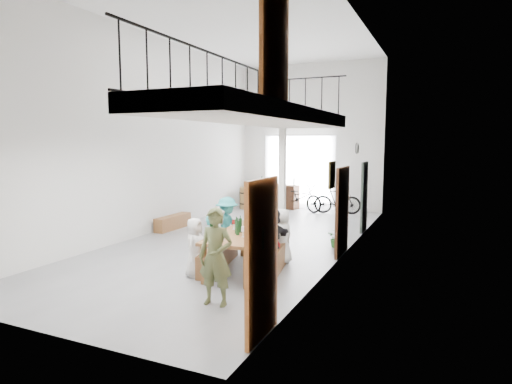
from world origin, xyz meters
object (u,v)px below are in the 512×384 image
at_px(tasting_table, 244,236).
at_px(side_bench, 173,222).
at_px(serving_counter, 277,196).
at_px(host_standing, 216,257).
at_px(bicycle_near, 300,197).
at_px(bench_inner, 219,256).
at_px(oak_barrel, 247,198).

bearing_deg(tasting_table, side_bench, 136.90).
bearing_deg(serving_counter, host_standing, -64.81).
distance_m(tasting_table, side_bench, 4.71).
distance_m(side_bench, bicycle_near, 5.29).
relative_size(side_bench, host_standing, 0.93).
relative_size(tasting_table, bench_inner, 1.29).
bearing_deg(host_standing, tasting_table, 96.15).
xyz_separation_m(bench_inner, bicycle_near, (-0.73, 7.55, 0.29)).
height_order(oak_barrel, serving_counter, serving_counter).
bearing_deg(bicycle_near, bench_inner, -153.34).
xyz_separation_m(oak_barrel, serving_counter, (0.97, 0.71, 0.04)).
distance_m(tasting_table, bench_inner, 0.77).
distance_m(tasting_table, serving_counter, 8.34).
bearing_deg(bicycle_near, serving_counter, 89.87).
distance_m(bench_inner, bicycle_near, 7.59).
xyz_separation_m(bench_inner, host_standing, (0.97, -1.83, 0.55)).
bearing_deg(serving_counter, bicycle_near, -11.96).
bearing_deg(bench_inner, bicycle_near, 84.07).
xyz_separation_m(tasting_table, bicycle_near, (-1.32, 7.56, -0.19)).
relative_size(side_bench, serving_counter, 0.83).
height_order(tasting_table, serving_counter, serving_counter).
height_order(bench_inner, oak_barrel, oak_barrel).
xyz_separation_m(tasting_table, oak_barrel, (-3.38, 7.27, -0.29)).
relative_size(bench_inner, oak_barrel, 2.30).
bearing_deg(host_standing, bicycle_near, 94.75).
height_order(side_bench, host_standing, host_standing).
relative_size(bench_inner, host_standing, 1.24).
bearing_deg(bench_inner, host_standing, -73.45).
bearing_deg(oak_barrel, tasting_table, -65.04).
relative_size(tasting_table, serving_counter, 1.42).
bearing_deg(serving_counter, bench_inner, -67.85).
height_order(oak_barrel, bicycle_near, bicycle_near).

